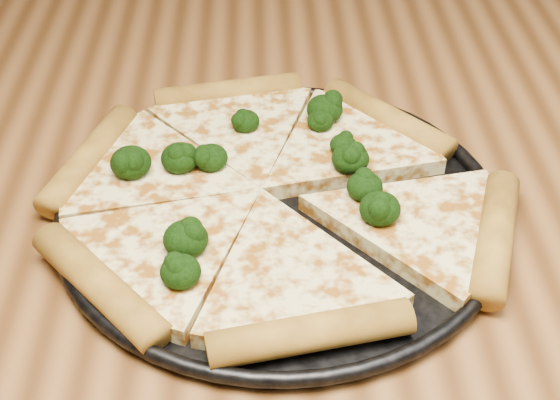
{
  "coord_description": "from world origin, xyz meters",
  "views": [
    {
      "loc": [
        -0.11,
        -0.47,
        1.17
      ],
      "look_at": [
        -0.09,
        0.03,
        0.77
      ],
      "focal_mm": 50.93,
      "sensor_mm": 36.0,
      "label": 1
    }
  ],
  "objects": [
    {
      "name": "dining_table",
      "position": [
        0.0,
        0.0,
        0.66
      ],
      "size": [
        1.2,
        0.9,
        0.75
      ],
      "color": "brown",
      "rests_on": "ground"
    },
    {
      "name": "broccoli_florets",
      "position": [
        -0.11,
        0.05,
        0.78
      ],
      "size": [
        0.23,
        0.24,
        0.03
      ],
      "color": "black",
      "rests_on": "pizza"
    },
    {
      "name": "pizza_pan",
      "position": [
        -0.09,
        0.03,
        0.76
      ],
      "size": [
        0.36,
        0.36,
        0.02
      ],
      "color": "black",
      "rests_on": "dining_table"
    },
    {
      "name": "pizza",
      "position": [
        -0.1,
        0.03,
        0.77
      ],
      "size": [
        0.4,
        0.36,
        0.03
      ],
      "rotation": [
        0.0,
        0.0,
        0.2
      ],
      "color": "#FFEF9C",
      "rests_on": "pizza_pan"
    }
  ]
}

